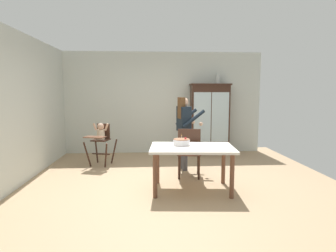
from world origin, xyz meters
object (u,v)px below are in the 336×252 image
Objects in this scene: china_cabinet at (209,119)px; high_chair_with_toddler at (101,136)px; adult_person at (184,124)px; ceramic_vase at (218,79)px; birthday_cake at (182,142)px; dining_chair_far_side at (189,149)px; dining_table at (192,153)px.

high_chair_with_toddler is at bearing -158.69° from china_cabinet.
ceramic_vase is at bearing -49.60° from adult_person.
dining_chair_far_side is at bearing 69.28° from birthday_cake.
adult_person reaches higher than dining_table.
adult_person is 1.17m from birthday_cake.
china_cabinet reaches higher than dining_table.
birthday_cake is 0.29× the size of dining_chair_far_side.
dining_table is at bearing -39.07° from birthday_cake.
adult_person is at bearing -124.66° from ceramic_vase.
dining_table is (-0.02, -1.28, -0.33)m from adult_person.
high_chair_with_toddler is 3.39× the size of birthday_cake.
china_cabinet is 2.89m from high_chair_with_toddler.
dining_table is at bearing 164.31° from adult_person.
china_cabinet reaches higher than dining_chair_far_side.
adult_person is at bearing -119.30° from china_cabinet.
ceramic_vase is at bearing -107.98° from dining_chair_far_side.
ceramic_vase reaches higher than dining_chair_far_side.
adult_person is (1.82, -0.49, 0.31)m from high_chair_with_toddler.
china_cabinet is 6.88× the size of ceramic_vase.
ceramic_vase is 0.18× the size of adult_person.
birthday_cake is 0.62m from dining_chair_far_side.
adult_person is at bearing 89.25° from dining_table.
high_chair_with_toddler is 2.15m from dining_chair_far_side.
china_cabinet reaches higher than high_chair_with_toddler.
china_cabinet is 1.30× the size of dining_table.
ceramic_vase is (0.20, 0.00, 1.04)m from china_cabinet.
adult_person is at bearing 81.23° from birthday_cake.
birthday_cake is (-0.18, -1.15, -0.17)m from adult_person.
ceramic_vase reaches higher than china_cabinet.
high_chair_with_toddler reaches higher than birthday_cake.
dining_table is at bearing 94.07° from dining_chair_far_side.
high_chair_with_toddler is 0.62× the size of adult_person.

